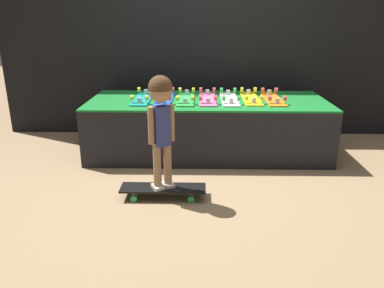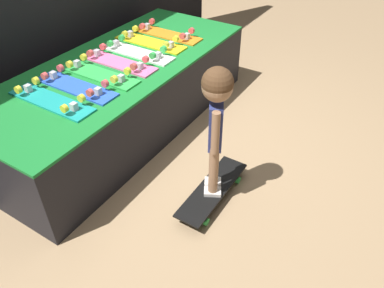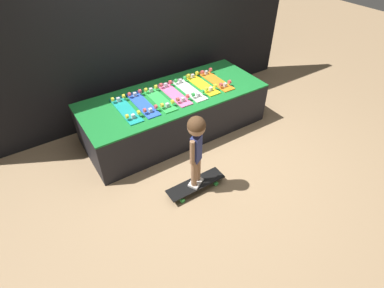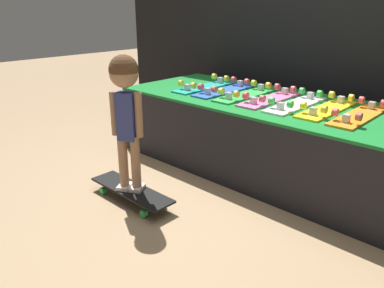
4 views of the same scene
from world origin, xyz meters
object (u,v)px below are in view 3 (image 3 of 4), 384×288
at_px(skateboard_teal_on_rack, 126,109).
at_px(skateboard_pink_on_rack, 174,94).
at_px(skateboard_green_on_rack, 159,99).
at_px(skateboard_white_on_rack, 189,89).
at_px(skateboard_on_floor, 196,184).
at_px(skateboard_yellow_on_rack, 201,84).
at_px(child, 196,140).
at_px(skateboard_blue_on_rack, 143,104).
at_px(skateboard_orange_on_rack, 215,80).

bearing_deg(skateboard_teal_on_rack, skateboard_pink_on_rack, -0.20).
height_order(skateboard_green_on_rack, skateboard_pink_on_rack, same).
xyz_separation_m(skateboard_white_on_rack, skateboard_on_floor, (-0.61, -1.09, -0.53)).
bearing_deg(skateboard_on_floor, skateboard_yellow_on_rack, 53.33).
xyz_separation_m(skateboard_green_on_rack, child, (-0.15, -1.09, 0.13)).
distance_m(skateboard_teal_on_rack, skateboard_pink_on_rack, 0.68).
distance_m(skateboard_green_on_rack, skateboard_white_on_rack, 0.46).
distance_m(skateboard_on_floor, child, 0.66).
distance_m(skateboard_green_on_rack, skateboard_pink_on_rack, 0.23).
xyz_separation_m(skateboard_teal_on_rack, skateboard_blue_on_rack, (0.23, 0.00, 0.00)).
bearing_deg(skateboard_white_on_rack, child, -119.14).
bearing_deg(skateboard_blue_on_rack, child, -86.06).
relative_size(skateboard_green_on_rack, child, 0.74).
relative_size(skateboard_yellow_on_rack, skateboard_on_floor, 0.96).
height_order(skateboard_on_floor, child, child).
bearing_deg(skateboard_white_on_rack, skateboard_teal_on_rack, 179.38).
bearing_deg(skateboard_pink_on_rack, skateboard_teal_on_rack, 179.80).
height_order(skateboard_yellow_on_rack, child, child).
xyz_separation_m(skateboard_on_floor, child, (-0.00, -0.00, 0.66)).
xyz_separation_m(skateboard_blue_on_rack, skateboard_on_floor, (0.08, -1.10, -0.53)).
relative_size(skateboard_blue_on_rack, child, 0.74).
height_order(skateboard_teal_on_rack, skateboard_blue_on_rack, same).
height_order(skateboard_pink_on_rack, skateboard_yellow_on_rack, same).
xyz_separation_m(skateboard_green_on_rack, skateboard_pink_on_rack, (0.23, 0.01, 0.00)).
distance_m(skateboard_pink_on_rack, child, 1.17).
distance_m(skateboard_blue_on_rack, skateboard_yellow_on_rack, 0.91).
distance_m(skateboard_blue_on_rack, skateboard_pink_on_rack, 0.46).
height_order(skateboard_yellow_on_rack, skateboard_orange_on_rack, same).
bearing_deg(skateboard_yellow_on_rack, skateboard_teal_on_rack, -178.87).
bearing_deg(skateboard_green_on_rack, skateboard_teal_on_rack, 178.75).
bearing_deg(skateboard_green_on_rack, skateboard_blue_on_rack, 177.03).
distance_m(skateboard_pink_on_rack, skateboard_orange_on_rack, 0.68).
height_order(skateboard_teal_on_rack, child, child).
height_order(skateboard_blue_on_rack, skateboard_orange_on_rack, same).
xyz_separation_m(skateboard_teal_on_rack, skateboard_pink_on_rack, (0.68, -0.00, 0.00)).
bearing_deg(skateboard_on_floor, child, -135.00).
distance_m(skateboard_blue_on_rack, skateboard_on_floor, 1.23).
bearing_deg(skateboard_yellow_on_rack, skateboard_white_on_rack, -171.95).
distance_m(skateboard_green_on_rack, skateboard_yellow_on_rack, 0.68).
bearing_deg(child, skateboard_teal_on_rack, 76.92).
bearing_deg(child, skateboard_yellow_on_rack, 24.81).
relative_size(skateboard_teal_on_rack, skateboard_green_on_rack, 1.00).
bearing_deg(skateboard_teal_on_rack, skateboard_white_on_rack, -0.62).
xyz_separation_m(skateboard_blue_on_rack, child, (0.08, -1.10, 0.13)).
height_order(skateboard_blue_on_rack, child, child).
bearing_deg(skateboard_green_on_rack, skateboard_white_on_rack, 0.02).
height_order(skateboard_green_on_rack, skateboard_yellow_on_rack, same).
bearing_deg(skateboard_orange_on_rack, child, -133.93).
xyz_separation_m(skateboard_orange_on_rack, skateboard_on_floor, (-1.06, -1.10, -0.53)).
relative_size(skateboard_yellow_on_rack, skateboard_orange_on_rack, 1.00).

